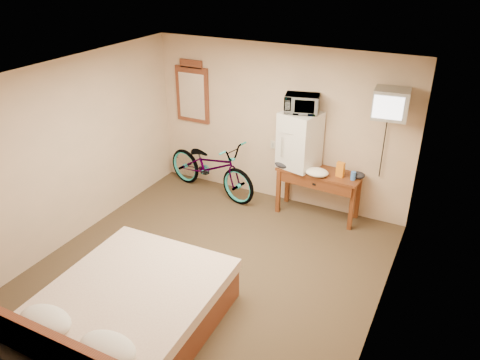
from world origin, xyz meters
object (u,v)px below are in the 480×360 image
(wall_mirror, at_px, (192,92))
(bed, at_px, (121,318))
(blue_cup, at_px, (353,176))
(crt_television, at_px, (391,104))
(microwave, at_px, (302,104))
(mini_fridge, at_px, (300,140))
(desk, at_px, (318,180))
(bicycle, at_px, (211,166))

(wall_mirror, relative_size, bed, 0.46)
(blue_cup, relative_size, bed, 0.06)
(crt_television, distance_m, wall_mirror, 3.24)
(microwave, bearing_deg, mini_fridge, -137.70)
(mini_fridge, xyz_separation_m, blue_cup, (0.86, -0.09, -0.36))
(blue_cup, xyz_separation_m, bed, (-1.51, -3.34, -0.52))
(wall_mirror, bearing_deg, desk, -6.59)
(wall_mirror, height_order, bed, wall_mirror)
(blue_cup, bearing_deg, bicycle, -179.51)
(wall_mirror, bearing_deg, bed, -69.76)
(bicycle, height_order, bed, bicycle)
(desk, height_order, bed, bed)
(bed, bearing_deg, crt_television, 61.05)
(mini_fridge, xyz_separation_m, crt_television, (1.23, -0.03, 0.74))
(crt_television, bearing_deg, wall_mirror, 175.55)
(microwave, xyz_separation_m, wall_mirror, (-1.99, 0.22, -0.15))
(bicycle, bearing_deg, microwave, -73.38)
(bicycle, bearing_deg, crt_television, -75.95)
(desk, bearing_deg, blue_cup, -3.71)
(blue_cup, height_order, bed, bed)
(mini_fridge, xyz_separation_m, microwave, (0.00, 0.00, 0.56))
(microwave, relative_size, crt_television, 0.83)
(mini_fridge, relative_size, wall_mirror, 0.82)
(microwave, xyz_separation_m, bed, (-0.65, -3.42, -1.44))
(microwave, height_order, bed, microwave)
(crt_television, height_order, bicycle, crt_television)
(crt_television, bearing_deg, bicycle, -178.46)
(bed, bearing_deg, microwave, 79.29)
(mini_fridge, bearing_deg, desk, -8.68)
(blue_cup, distance_m, crt_television, 1.16)
(microwave, distance_m, wall_mirror, 2.01)
(crt_television, relative_size, wall_mirror, 0.56)
(crt_television, bearing_deg, desk, -178.74)
(microwave, xyz_separation_m, bicycle, (-1.48, -0.11, -1.26))
(bed, bearing_deg, mini_fridge, 79.29)
(microwave, bearing_deg, bed, -114.68)
(microwave, bearing_deg, crt_television, -15.54)
(blue_cup, bearing_deg, crt_television, 8.26)
(desk, relative_size, wall_mirror, 1.22)
(desk, xyz_separation_m, bed, (-1.00, -3.37, -0.33))
(microwave, relative_size, wall_mirror, 0.46)
(desk, height_order, blue_cup, blue_cup)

